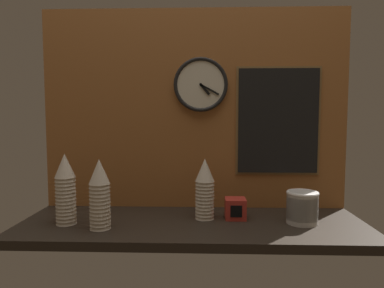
% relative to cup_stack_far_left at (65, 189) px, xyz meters
% --- Properties ---
extents(ground_plane, '(1.60, 0.56, 0.04)m').
position_rel_cup_stack_far_left_xyz_m(ground_plane, '(0.58, 0.06, -0.18)').
color(ground_plane, black).
extents(wall_tiled_back, '(1.60, 0.03, 1.05)m').
position_rel_cup_stack_far_left_xyz_m(wall_tiled_back, '(0.58, 0.32, 0.36)').
color(wall_tiled_back, '#A3602D').
rests_on(wall_tiled_back, ground_plane).
extents(cup_stack_far_left, '(0.09, 0.09, 0.32)m').
position_rel_cup_stack_far_left_xyz_m(cup_stack_far_left, '(0.00, 0.00, 0.00)').
color(cup_stack_far_left, beige).
rests_on(cup_stack_far_left, ground_plane).
extents(cup_stack_center_right, '(0.09, 0.09, 0.29)m').
position_rel_cup_stack_far_left_xyz_m(cup_stack_center_right, '(0.63, 0.10, -0.02)').
color(cup_stack_center_right, beige).
rests_on(cup_stack_center_right, ground_plane).
extents(cup_stack_left, '(0.09, 0.09, 0.31)m').
position_rel_cup_stack_far_left_xyz_m(cup_stack_left, '(0.18, -0.06, -0.01)').
color(cup_stack_left, beige).
rests_on(cup_stack_left, ground_plane).
extents(bowl_stack_far_right, '(0.15, 0.15, 0.15)m').
position_rel_cup_stack_far_left_xyz_m(bowl_stack_far_right, '(1.08, 0.04, -0.08)').
color(bowl_stack_far_right, beige).
rests_on(bowl_stack_far_right, ground_plane).
extents(wall_clock, '(0.28, 0.03, 0.28)m').
position_rel_cup_stack_far_left_xyz_m(wall_clock, '(0.61, 0.29, 0.49)').
color(wall_clock, beige).
extents(menu_board, '(0.44, 0.01, 0.57)m').
position_rel_cup_stack_far_left_xyz_m(menu_board, '(1.02, 0.30, 0.30)').
color(menu_board, olive).
extents(napkin_dispenser, '(0.10, 0.10, 0.10)m').
position_rel_cup_stack_far_left_xyz_m(napkin_dispenser, '(0.78, 0.11, -0.11)').
color(napkin_dispenser, red).
rests_on(napkin_dispenser, ground_plane).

